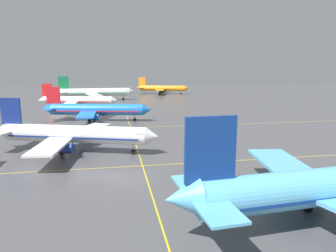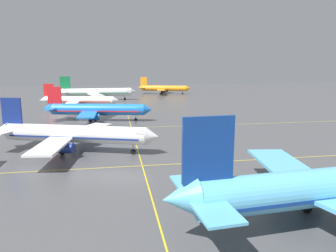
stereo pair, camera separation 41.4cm
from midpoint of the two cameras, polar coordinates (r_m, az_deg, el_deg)
airliner_second_row at (r=62.97m, az=-17.08°, el=-1.43°), size 33.09×28.31×10.57m
airliner_third_row at (r=98.69m, az=-13.07°, el=3.02°), size 34.40×29.22×10.77m
airliner_far_left_stand at (r=131.18m, az=-16.18°, el=4.62°), size 32.62×27.74×10.23m
airliner_far_right_stand at (r=163.55m, az=-13.07°, el=6.14°), size 40.30×34.75×12.54m
airliner_distant_taxiway at (r=202.07m, az=-0.76°, el=7.05°), size 34.10×29.17×10.88m
taxiway_markings at (r=52.61m, az=-4.59°, el=-7.39°), size 149.09×115.05×0.01m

